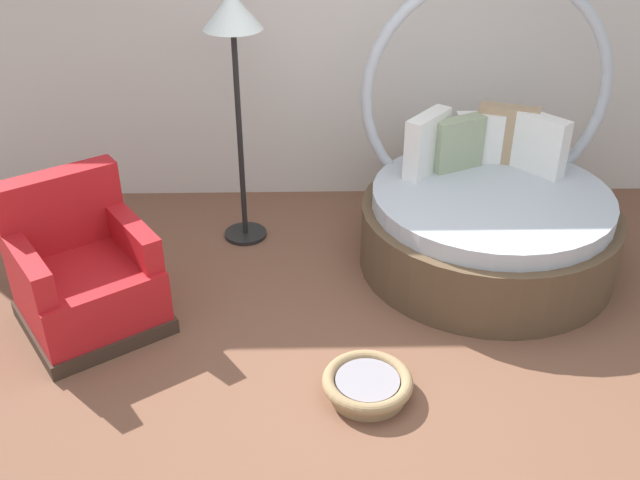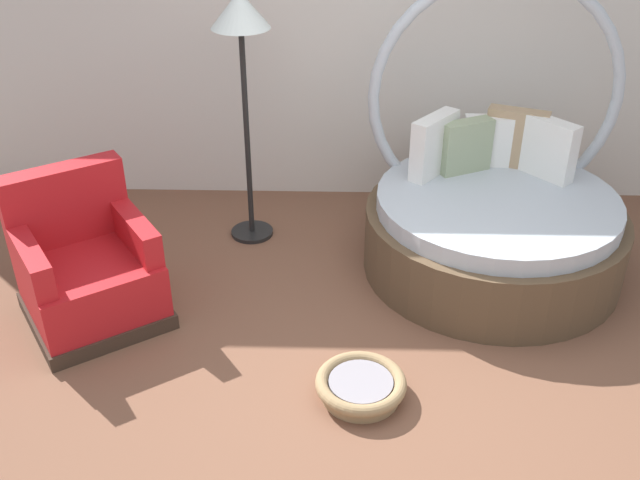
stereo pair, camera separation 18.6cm
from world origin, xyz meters
The scene contains 6 objects.
ground_plane centered at (0.00, 0.00, -0.01)m, with size 8.00×8.00×0.02m, color brown.
back_wall centered at (0.00, 2.47, 1.47)m, with size 8.00×0.12×2.95m, color silver.
round_daybed centered at (0.90, 1.33, 0.40)m, with size 1.78×1.78×1.98m.
red_armchair centered at (-1.75, 0.64, 0.33)m, with size 1.11×1.11×0.94m.
pet_basket centered at (-0.04, -0.09, 0.07)m, with size 0.51×0.51×0.13m.
floor_lamp centered at (-0.84, 1.69, 1.53)m, with size 0.40×0.40×1.82m.
Camera 1 is at (-0.37, -3.14, 2.85)m, focal length 40.87 mm.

